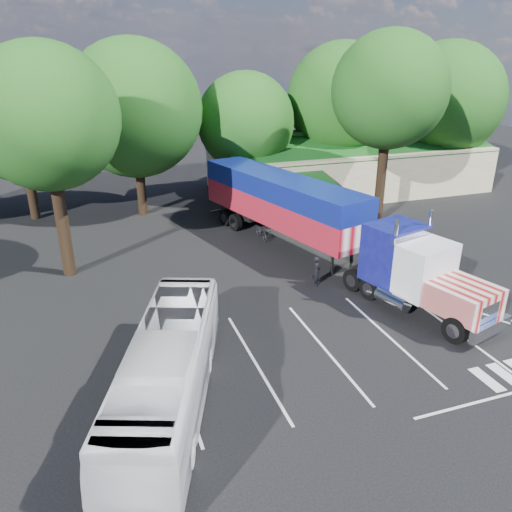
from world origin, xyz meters
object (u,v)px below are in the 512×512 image
object	(u,v)px
woman	(316,271)
bicycle	(262,232)
semi_truck	(310,216)
tour_bus	(168,371)
silver_sedan	(283,209)

from	to	relation	value
woman	bicycle	distance (m)	7.95
semi_truck	tour_bus	xyz separation A→B (m)	(-10.73, -11.41, -1.17)
bicycle	semi_truck	bearing A→B (deg)	-67.96
woman	tour_bus	world-z (taller)	tour_bus
tour_bus	woman	bearing A→B (deg)	58.79
woman	tour_bus	distance (m)	12.00
semi_truck	bicycle	distance (m)	4.86
semi_truck	woman	distance (m)	4.57
bicycle	silver_sedan	xyz separation A→B (m)	(2.99, 3.46, 0.28)
semi_truck	woman	xyz separation A→B (m)	(-1.35, -3.96, -1.84)
woman	silver_sedan	xyz separation A→B (m)	(2.62, 11.39, -0.07)
tour_bus	silver_sedan	distance (m)	22.35
semi_truck	silver_sedan	distance (m)	7.78
bicycle	woman	bearing A→B (deg)	-88.72
bicycle	tour_bus	distance (m)	17.86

